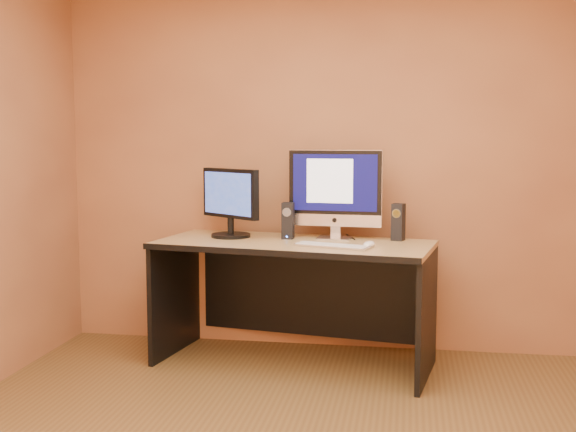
% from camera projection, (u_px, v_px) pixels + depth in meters
% --- Properties ---
extents(walls, '(4.00, 4.00, 2.60)m').
position_uv_depth(walls, '(298.00, 186.00, 3.14)').
color(walls, '#AA6F44').
rests_on(walls, ground).
extents(desk, '(1.88, 1.05, 0.82)m').
position_uv_depth(desk, '(293.00, 304.00, 4.76)').
color(desk, tan).
rests_on(desk, ground).
extents(imac, '(0.65, 0.28, 0.61)m').
position_uv_depth(imac, '(334.00, 194.00, 4.82)').
color(imac, silver).
rests_on(imac, desk).
extents(second_monitor, '(0.59, 0.53, 0.47)m').
position_uv_depth(second_monitor, '(231.00, 203.00, 4.91)').
color(second_monitor, black).
rests_on(second_monitor, desk).
extents(speaker_left, '(0.08, 0.08, 0.25)m').
position_uv_depth(speaker_left, '(288.00, 221.00, 4.85)').
color(speaker_left, black).
rests_on(speaker_left, desk).
extents(speaker_right, '(0.10, 0.10, 0.25)m').
position_uv_depth(speaker_right, '(398.00, 222.00, 4.77)').
color(speaker_right, black).
rests_on(speaker_right, desk).
extents(keyboard, '(0.50, 0.27, 0.02)m').
position_uv_depth(keyboard, '(332.00, 246.00, 4.48)').
color(keyboard, silver).
rests_on(keyboard, desk).
extents(mouse, '(0.10, 0.13, 0.04)m').
position_uv_depth(mouse, '(369.00, 244.00, 4.48)').
color(mouse, white).
rests_on(mouse, desk).
extents(cable_a, '(0.08, 0.24, 0.01)m').
position_uv_depth(cable_a, '(351.00, 237.00, 4.92)').
color(cable_a, black).
rests_on(cable_a, desk).
extents(cable_b, '(0.13, 0.16, 0.01)m').
position_uv_depth(cable_b, '(331.00, 236.00, 4.95)').
color(cable_b, black).
rests_on(cable_b, desk).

